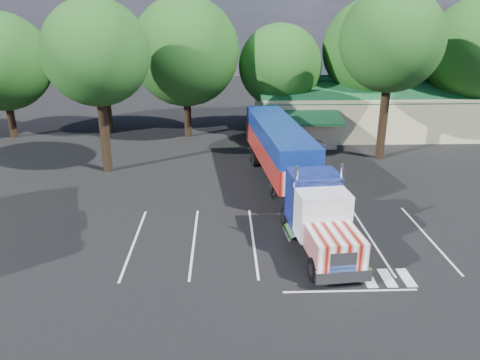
{
  "coord_description": "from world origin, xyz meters",
  "views": [
    {
      "loc": [
        -1.52,
        -28.57,
        11.75
      ],
      "look_at": [
        -0.57,
        -1.97,
        2.0
      ],
      "focal_mm": 35.0,
      "sensor_mm": 36.0,
      "label": 1
    }
  ],
  "objects_px": {
    "woman": "(272,184)",
    "silver_sedan": "(299,144)",
    "bicycle": "(273,186)",
    "semi_truck": "(287,159)"
  },
  "relations": [
    {
      "from": "semi_truck",
      "to": "bicycle",
      "type": "distance_m",
      "value": 2.26
    },
    {
      "from": "woman",
      "to": "silver_sedan",
      "type": "height_order",
      "value": "woman"
    },
    {
      "from": "bicycle",
      "to": "silver_sedan",
      "type": "height_order",
      "value": "silver_sedan"
    },
    {
      "from": "woman",
      "to": "bicycle",
      "type": "distance_m",
      "value": 1.17
    },
    {
      "from": "bicycle",
      "to": "silver_sedan",
      "type": "xyz_separation_m",
      "value": [
        3.2,
        9.47,
        0.31
      ]
    },
    {
      "from": "bicycle",
      "to": "silver_sedan",
      "type": "distance_m",
      "value": 10.0
    },
    {
      "from": "semi_truck",
      "to": "woman",
      "type": "relative_size",
      "value": 11.04
    },
    {
      "from": "semi_truck",
      "to": "silver_sedan",
      "type": "xyz_separation_m",
      "value": [
        2.4,
        9.95,
        -1.75
      ]
    },
    {
      "from": "woman",
      "to": "bicycle",
      "type": "bearing_deg",
      "value": -9.08
    },
    {
      "from": "woman",
      "to": "silver_sedan",
      "type": "relative_size",
      "value": 0.42
    }
  ]
}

